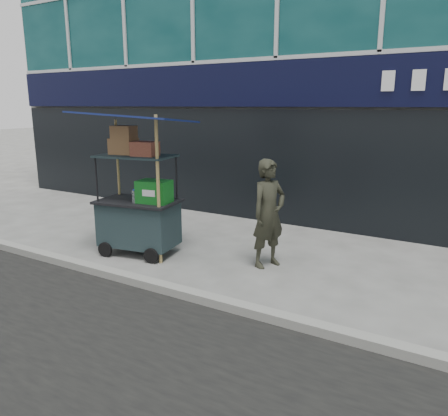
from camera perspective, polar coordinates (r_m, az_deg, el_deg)
The scene contains 4 objects.
ground at distance 6.42m, azimuth -8.58°, elevation -9.64°, with size 80.00×80.00×0.00m, color #5E5E5A.
curb at distance 6.26m, azimuth -9.77°, elevation -9.72°, with size 80.00×0.18×0.12m, color gray.
vendor_cart at distance 7.47m, azimuth -11.05°, elevation 0.33°, with size 1.97×1.54×2.40m.
vendor_man at distance 6.79m, azimuth 5.86°, elevation -0.74°, with size 0.62×0.41×1.70m, color #28291E.
Camera 1 is at (3.80, -4.54, 2.49)m, focal length 35.00 mm.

